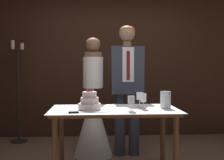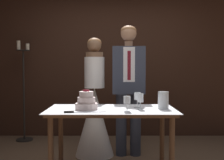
% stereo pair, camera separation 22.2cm
% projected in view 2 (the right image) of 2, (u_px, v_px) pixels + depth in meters
% --- Properties ---
extents(wall_back, '(4.69, 0.12, 2.71)m').
position_uv_depth(wall_back, '(115.00, 61.00, 5.05)').
color(wall_back, '#382116').
rests_on(wall_back, ground_plane).
extents(cake_table, '(1.40, 0.74, 0.79)m').
position_uv_depth(cake_table, '(112.00, 118.00, 3.09)').
color(cake_table, brown).
rests_on(cake_table, ground_plane).
extents(tiered_cake, '(0.24, 0.24, 0.22)m').
position_uv_depth(tiered_cake, '(87.00, 102.00, 3.05)').
color(tiered_cake, beige).
rests_on(tiered_cake, cake_table).
extents(cake_knife, '(0.42, 0.09, 0.02)m').
position_uv_depth(cake_knife, '(77.00, 112.00, 2.83)').
color(cake_knife, silver).
rests_on(cake_knife, cake_table).
extents(wine_glass_near, '(0.07, 0.07, 0.17)m').
position_uv_depth(wine_glass_near, '(138.00, 97.00, 3.16)').
color(wine_glass_near, silver).
rests_on(wine_glass_near, cake_table).
extents(wine_glass_middle, '(0.07, 0.07, 0.16)m').
position_uv_depth(wine_glass_middle, '(128.00, 100.00, 2.90)').
color(wine_glass_middle, silver).
rests_on(wine_glass_middle, cake_table).
extents(wine_glass_far, '(0.07, 0.07, 0.17)m').
position_uv_depth(wine_glass_far, '(141.00, 98.00, 3.05)').
color(wine_glass_far, silver).
rests_on(wine_glass_far, cake_table).
extents(hurricane_candle, '(0.12, 0.12, 0.19)m').
position_uv_depth(hurricane_candle, '(164.00, 101.00, 3.08)').
color(hurricane_candle, silver).
rests_on(hurricane_candle, cake_table).
extents(bride, '(0.54, 0.54, 1.65)m').
position_uv_depth(bride, '(95.00, 113.00, 3.93)').
color(bride, white).
rests_on(bride, ground_plane).
extents(groom, '(0.45, 0.25, 1.82)m').
position_uv_depth(groom, '(129.00, 82.00, 3.90)').
color(groom, '#333847').
rests_on(groom, ground_plane).
extents(candle_stand, '(0.28, 0.28, 1.68)m').
position_uv_depth(candle_stand, '(24.00, 95.00, 4.72)').
color(candle_stand, black).
rests_on(candle_stand, ground_plane).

